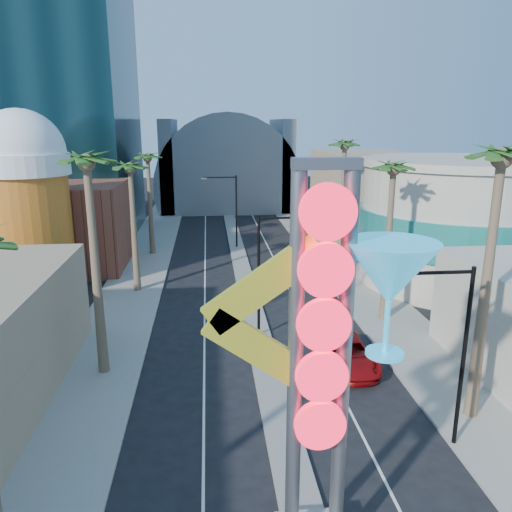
{
  "coord_description": "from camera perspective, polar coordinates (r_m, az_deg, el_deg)",
  "views": [
    {
      "loc": [
        -3.05,
        -9.71,
        13.39
      ],
      "look_at": [
        -0.17,
        20.07,
        5.41
      ],
      "focal_mm": 35.0,
      "sensor_mm": 36.0,
      "label": 1
    }
  ],
  "objects": [
    {
      "name": "palm_2",
      "position": [
        40.34,
        -14.16,
        8.93
      ],
      "size": [
        2.4,
        2.4,
        11.2
      ],
      "color": "brown",
      "rests_on": "ground"
    },
    {
      "name": "hotel_tower",
      "position": [
        65.59,
        -24.43,
        23.9
      ],
      "size": [
        20.0,
        20.0,
        50.0
      ],
      "primitive_type": "cube",
      "color": "black",
      "rests_on": "ground"
    },
    {
      "name": "beer_mug",
      "position": [
        42.45,
        -24.8,
        6.06
      ],
      "size": [
        7.0,
        7.0,
        14.5
      ],
      "color": "#B15117",
      "rests_on": "ground"
    },
    {
      "name": "canopy",
      "position": [
        82.27,
        -3.4,
        8.57
      ],
      "size": [
        22.0,
        16.0,
        22.0
      ],
      "color": "slate",
      "rests_on": "ground"
    },
    {
      "name": "streetlight_2",
      "position": [
        21.96,
        21.71,
        -9.14
      ],
      "size": [
        3.45,
        0.25,
        8.0
      ],
      "color": "black",
      "rests_on": "ground"
    },
    {
      "name": "median",
      "position": [
        49.62,
        -1.8,
        -0.64
      ],
      "size": [
        1.6,
        84.0,
        0.15
      ],
      "primitive_type": "cube",
      "color": "gray",
      "rests_on": "ground"
    },
    {
      "name": "palm_5",
      "position": [
        23.19,
        26.08,
        8.18
      ],
      "size": [
        2.4,
        2.4,
        13.2
      ],
      "color": "brown",
      "rests_on": "ground"
    },
    {
      "name": "palm_7",
      "position": [
        45.41,
        10.08,
        11.47
      ],
      "size": [
        2.4,
        2.4,
        12.7
      ],
      "color": "brown",
      "rests_on": "ground"
    },
    {
      "name": "sidewalk_east",
      "position": [
        48.31,
        9.76,
        -1.29
      ],
      "size": [
        5.0,
        100.0,
        0.15
      ],
      "primitive_type": "cube",
      "color": "gray",
      "rests_on": "ground"
    },
    {
      "name": "streetlight_0",
      "position": [
        31.11,
        1.32,
        -0.95
      ],
      "size": [
        3.79,
        0.25,
        8.0
      ],
      "color": "black",
      "rests_on": "ground"
    },
    {
      "name": "palm_3",
      "position": [
        52.19,
        -12.26,
        10.31
      ],
      "size": [
        2.4,
        2.4,
        11.2
      ],
      "color": "brown",
      "rests_on": "ground"
    },
    {
      "name": "red_pickup",
      "position": [
        29.22,
        10.38,
        -10.88
      ],
      "size": [
        2.77,
        5.75,
        1.58
      ],
      "primitive_type": "imported",
      "rotation": [
        0.0,
        0.0,
        0.03
      ],
      "color": "#9F0C0F",
      "rests_on": "ground"
    },
    {
      "name": "brick_filler_west",
      "position": [
        50.32,
        -20.37,
        3.24
      ],
      "size": [
        10.0,
        10.0,
        8.0
      ],
      "primitive_type": "cube",
      "color": "brown",
      "rests_on": "ground"
    },
    {
      "name": "turquoise_building",
      "position": [
        45.67,
        22.07,
        3.56
      ],
      "size": [
        16.6,
        16.6,
        10.6
      ],
      "color": "#B2A896",
      "rests_on": "ground"
    },
    {
      "name": "streetlight_1",
      "position": [
        54.43,
        -2.84,
        5.92
      ],
      "size": [
        3.79,
        0.25,
        8.0
      ],
      "color": "black",
      "rests_on": "ground"
    },
    {
      "name": "sidewalk_west",
      "position": [
        47.09,
        -13.17,
        -1.9
      ],
      "size": [
        5.0,
        100.0,
        0.15
      ],
      "primitive_type": "cube",
      "color": "gray",
      "rests_on": "ground"
    },
    {
      "name": "palm_1",
      "position": [
        26.51,
        -18.69,
        8.6
      ],
      "size": [
        2.4,
        2.4,
        12.7
      ],
      "color": "brown",
      "rests_on": "ground"
    },
    {
      "name": "neon_sign",
      "position": [
        14.58,
        10.54,
        -10.02
      ],
      "size": [
        6.53,
        2.6,
        12.55
      ],
      "color": "gray",
      "rests_on": "ground"
    },
    {
      "name": "filler_east",
      "position": [
        61.34,
        12.71,
        6.71
      ],
      "size": [
        10.0,
        20.0,
        10.0
      ],
      "primitive_type": "cube",
      "color": "tan",
      "rests_on": "ground"
    },
    {
      "name": "palm_6",
      "position": [
        34.09,
        15.38,
        8.58
      ],
      "size": [
        2.4,
        2.4,
        11.7
      ],
      "color": "brown",
      "rests_on": "ground"
    }
  ]
}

